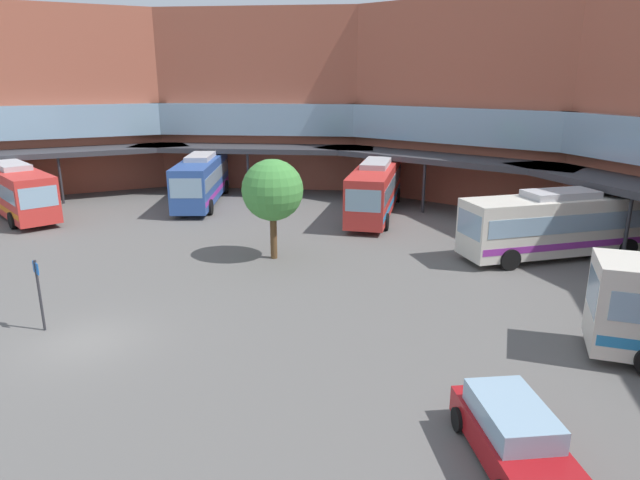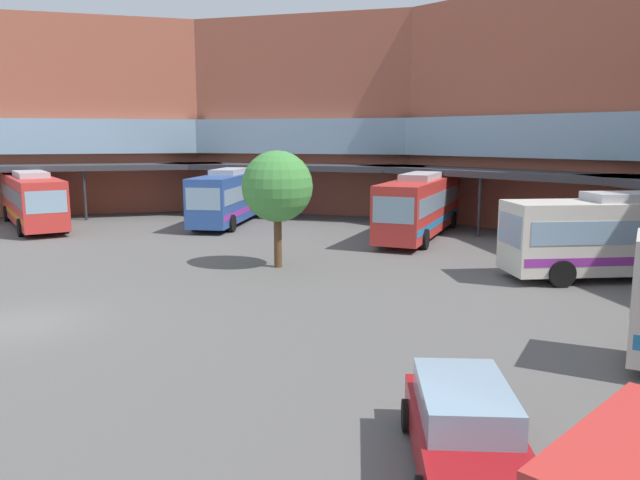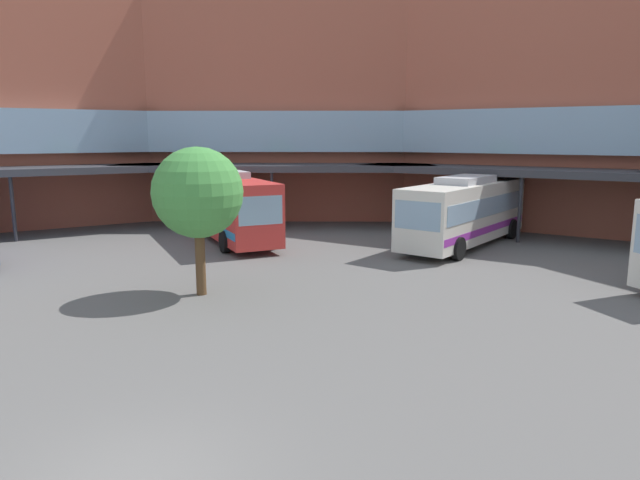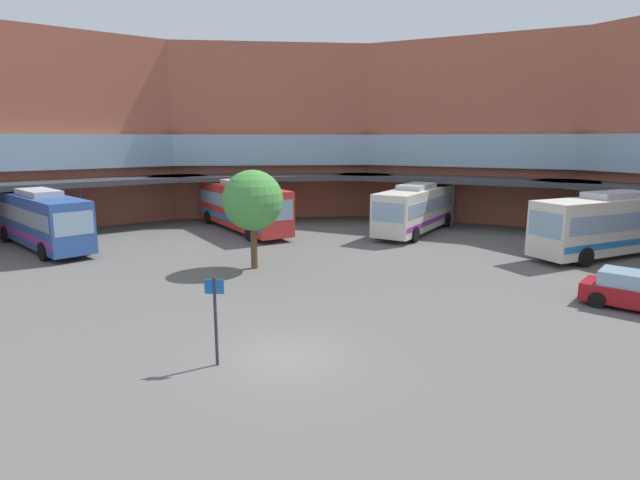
% 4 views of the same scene
% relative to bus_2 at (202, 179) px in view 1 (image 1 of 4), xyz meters
% --- Properties ---
extents(ground_plane, '(115.24, 115.24, 0.00)m').
position_rel_bus_2_xyz_m(ground_plane, '(19.34, -13.54, -1.91)').
color(ground_plane, '#605E5B').
extents(station_building, '(73.68, 42.08, 14.91)m').
position_rel_bus_2_xyz_m(station_building, '(19.34, 6.13, 5.28)').
color(station_building, '#AD5942').
rests_on(station_building, ground).
extents(bus_2, '(10.67, 8.49, 3.77)m').
position_rel_bus_2_xyz_m(bus_2, '(0.00, 0.00, 0.00)').
color(bus_2, '#2D519E').
rests_on(bus_2, ground).
extents(bus_3, '(10.05, 10.94, 3.81)m').
position_rel_bus_2_xyz_m(bus_3, '(10.56, 8.38, 0.02)').
color(bus_3, red).
rests_on(bus_3, ground).
extents(bus_4, '(12.14, 3.69, 3.68)m').
position_rel_bus_2_xyz_m(bus_4, '(-4.23, -12.24, -0.04)').
color(bus_4, red).
rests_on(bus_4, ground).
extents(bus_5, '(6.18, 10.78, 3.65)m').
position_rel_bus_2_xyz_m(bus_5, '(23.66, 9.67, -0.06)').
color(bus_5, silver).
rests_on(bus_5, ground).
extents(parked_car, '(4.71, 3.76, 1.53)m').
position_rel_bus_2_xyz_m(parked_car, '(32.63, -6.53, -1.17)').
color(parked_car, '#A51419').
rests_on(parked_car, ground).
extents(plaza_tree, '(3.23, 3.23, 5.34)m').
position_rel_bus_2_xyz_m(plaza_tree, '(14.94, -2.72, 1.79)').
color(plaza_tree, brown).
rests_on(plaza_tree, ground).
extents(stop_sign_post, '(0.60, 0.10, 2.84)m').
position_rel_bus_2_xyz_m(stop_sign_post, '(17.37, -14.56, -0.18)').
color(stop_sign_post, '#2D2D33').
rests_on(stop_sign_post, ground).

